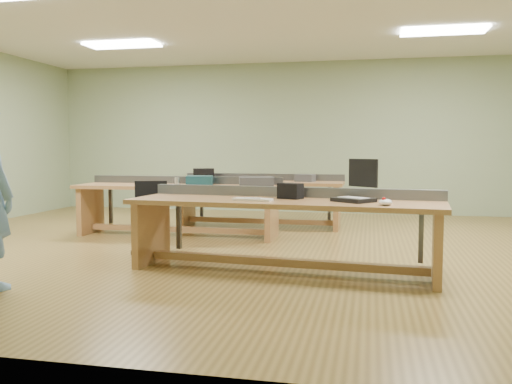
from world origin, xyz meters
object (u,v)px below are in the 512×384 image
at_px(parts_bin_teal, 200,180).
at_px(workbench_front, 284,218).
at_px(task_chair, 151,227).
at_px(mug, 176,182).
at_px(laptop_base, 353,200).
at_px(parts_bin_grey, 256,182).
at_px(workbench_back, 260,193).
at_px(camera_bag, 290,191).
at_px(workbench_mid, 179,198).
at_px(drinks_can, 177,181).

bearing_deg(parts_bin_teal, workbench_front, -52.28).
relative_size(task_chair, mug, 8.05).
relative_size(laptop_base, parts_bin_grey, 0.76).
relative_size(workbench_back, parts_bin_grey, 5.72).
height_order(workbench_front, laptop_base, workbench_front).
distance_m(camera_bag, task_chair, 1.94).
bearing_deg(parts_bin_grey, task_chair, -128.53).
xyz_separation_m(laptop_base, task_chair, (-2.47, 0.69, -0.45)).
bearing_deg(workbench_mid, mug, 129.94).
relative_size(workbench_mid, drinks_can, 25.77).
height_order(laptop_base, parts_bin_teal, parts_bin_teal).
relative_size(workbench_mid, parts_bin_teal, 7.93).
distance_m(task_chair, parts_bin_teal, 1.50).
bearing_deg(camera_bag, drinks_can, 159.92).
bearing_deg(task_chair, parts_bin_grey, 32.77).
bearing_deg(task_chair, laptop_base, -34.39).
bearing_deg(task_chair, mug, 78.90).
bearing_deg(task_chair, parts_bin_teal, 64.02).
bearing_deg(laptop_base, workbench_back, 155.10).
bearing_deg(workbench_back, task_chair, -108.85).
bearing_deg(parts_bin_teal, drinks_can, -147.90).
height_order(task_chair, drinks_can, task_chair).
relative_size(workbench_mid, parts_bin_grey, 6.34).
xyz_separation_m(parts_bin_grey, mug, (-1.24, 0.11, -0.02)).
bearing_deg(workbench_mid, laptop_base, -38.34).
xyz_separation_m(workbench_mid, parts_bin_grey, (1.17, -0.04, 0.26)).
xyz_separation_m(mug, drinks_can, (0.08, -0.20, 0.02)).
bearing_deg(workbench_mid, drinks_can, -80.21).
relative_size(workbench_front, workbench_mid, 1.10).
relative_size(laptop_base, task_chair, 0.41).
bearing_deg(parts_bin_grey, workbench_back, 98.61).
bearing_deg(workbench_back, parts_bin_teal, -121.99).
height_order(workbench_mid, camera_bag, camera_bag).
xyz_separation_m(workbench_front, laptop_base, (0.71, -0.06, 0.21)).
height_order(laptop_base, drinks_can, drinks_can).
height_order(workbench_mid, laptop_base, workbench_mid).
distance_m(workbench_front, laptop_base, 0.74).
height_order(camera_bag, drinks_can, camera_bag).
distance_m(workbench_front, workbench_mid, 2.73).
xyz_separation_m(parts_bin_teal, drinks_can, (-0.29, -0.18, -0.01)).
bearing_deg(mug, camera_bag, -43.93).
bearing_deg(mug, workbench_back, 45.34).
height_order(laptop_base, mug, mug).
height_order(workbench_mid, parts_bin_teal, parts_bin_teal).
xyz_separation_m(laptop_base, drinks_can, (-2.57, 1.92, 0.04)).
relative_size(parts_bin_teal, mug, 3.46).
relative_size(workbench_front, laptop_base, 9.13).
bearing_deg(drinks_can, workbench_back, 52.46).
height_order(task_chair, mug, task_chair).
height_order(workbench_front, mug, workbench_front).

